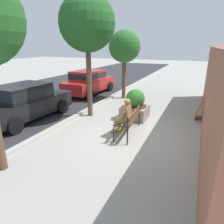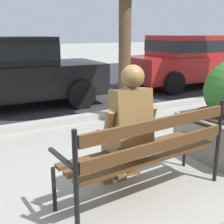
{
  "view_description": "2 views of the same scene",
  "coord_description": "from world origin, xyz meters",
  "views": [
    {
      "loc": [
        -6.41,
        -2.1,
        3.12
      ],
      "look_at": [
        0.06,
        0.79,
        0.75
      ],
      "focal_mm": 32.08,
      "sensor_mm": 36.0,
      "label": 1
    },
    {
      "loc": [
        -1.59,
        -2.1,
        1.65
      ],
      "look_at": [
        0.06,
        0.79,
        0.75
      ],
      "focal_mm": 47.3,
      "sensor_mm": 36.0,
      "label": 2
    }
  ],
  "objects": [
    {
      "name": "curb_stone",
      "position": [
        0.0,
        2.9,
        0.06
      ],
      "size": [
        60.0,
        0.2,
        0.12
      ],
      "primitive_type": "cube",
      "color": "#B2AFA8",
      "rests_on": "ground"
    },
    {
      "name": "concrete_planter",
      "position": [
        1.73,
        0.42,
        0.56
      ],
      "size": [
        1.1,
        1.1,
        1.32
      ],
      "color": "gray",
      "rests_on": "ground"
    },
    {
      "name": "street_tree_down_street",
      "position": [
        1.26,
        2.43,
        3.95
      ],
      "size": [
        2.32,
        2.32,
        5.14
      ],
      "color": "brown",
      "rests_on": "ground"
    },
    {
      "name": "parked_car_red",
      "position": [
        5.07,
        4.71,
        0.84
      ],
      "size": [
        4.17,
        2.07,
        1.56
      ],
      "color": "#B21E1E",
      "rests_on": "ground"
    },
    {
      "name": "parked_car_black",
      "position": [
        -0.36,
        4.71,
        0.84
      ],
      "size": [
        4.17,
        2.07,
        1.56
      ],
      "color": "black",
      "rests_on": "ground"
    },
    {
      "name": "ground_plane",
      "position": [
        0.0,
        0.0,
        0.0
      ],
      "size": [
        80.0,
        80.0,
        0.0
      ],
      "primitive_type": "plane",
      "color": "#9E9B93"
    },
    {
      "name": "street_tree_far_corner",
      "position": [
        4.97,
        2.19,
        3.01
      ],
      "size": [
        1.83,
        1.83,
        3.97
      ],
      "color": "brown",
      "rests_on": "ground"
    },
    {
      "name": "bronze_statue_seated",
      "position": [
        -0.06,
        0.29,
        0.67
      ],
      "size": [
        0.69,
        0.78,
        1.37
      ],
      "color": "olive",
      "rests_on": "ground"
    },
    {
      "name": "building_wall_behind",
      "position": [
        1.5,
        -2.6,
        1.53
      ],
      "size": [
        12.0,
        0.5,
        3.06
      ],
      "primitive_type": "cube",
      "color": "#9E5B42",
      "rests_on": "ground"
    },
    {
      "name": "park_bench",
      "position": [
        0.07,
        0.08,
        0.54
      ],
      "size": [
        1.83,
        0.66,
        0.95
      ],
      "color": "brown",
      "rests_on": "ground"
    },
    {
      "name": "leaning_signboard",
      "position": [
        2.85,
        -2.15,
        0.45
      ],
      "size": [
        0.7,
        0.23,
        0.89
      ],
      "primitive_type": "cube",
      "rotation": [
        0.21,
        0.0,
        0.0
      ],
      "color": "#C6661E",
      "rests_on": "ground"
    }
  ]
}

